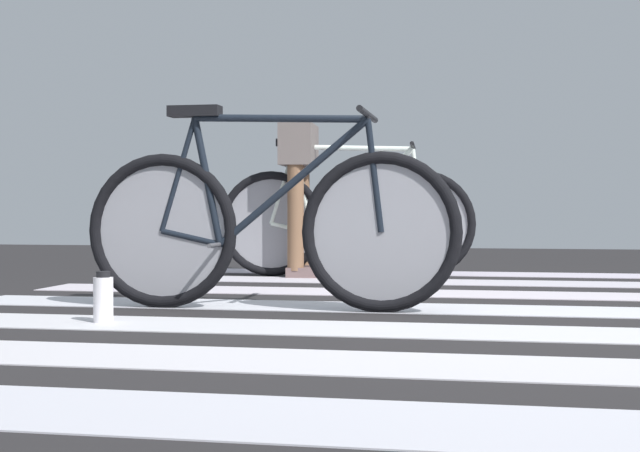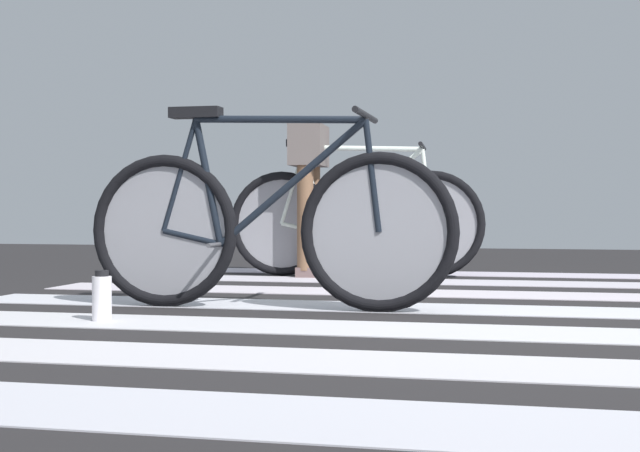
# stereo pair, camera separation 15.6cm
# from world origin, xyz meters

# --- Properties ---
(ground) EXTENTS (18.00, 14.00, 0.02)m
(ground) POSITION_xyz_m (0.00, 0.00, 0.01)
(ground) COLOR #242324
(crosswalk_markings) EXTENTS (5.48, 5.74, 0.00)m
(crosswalk_markings) POSITION_xyz_m (-0.01, 0.12, 0.02)
(crosswalk_markings) COLOR silver
(crosswalk_markings) RESTS_ON ground
(bicycle_1_of_2) EXTENTS (1.74, 0.52, 0.93)m
(bicycle_1_of_2) POSITION_xyz_m (-1.08, 0.30, 0.41)
(bicycle_1_of_2) COLOR black
(bicycle_1_of_2) RESTS_ON ground
(bicycle_2_of_2) EXTENTS (1.74, 0.52, 0.93)m
(bicycle_2_of_2) POSITION_xyz_m (-1.05, 2.37, 0.41)
(bicycle_2_of_2) COLOR black
(bicycle_2_of_2) RESTS_ON ground
(cyclist_2_of_2) EXTENTS (0.33, 0.42, 1.03)m
(cyclist_2_of_2) POSITION_xyz_m (-1.37, 2.35, 0.69)
(cyclist_2_of_2) COLOR brown
(cyclist_2_of_2) RESTS_ON ground
(water_bottle) EXTENTS (0.08, 0.08, 0.21)m
(water_bottle) POSITION_xyz_m (-1.62, -0.27, 0.12)
(water_bottle) COLOR white
(water_bottle) RESTS_ON ground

